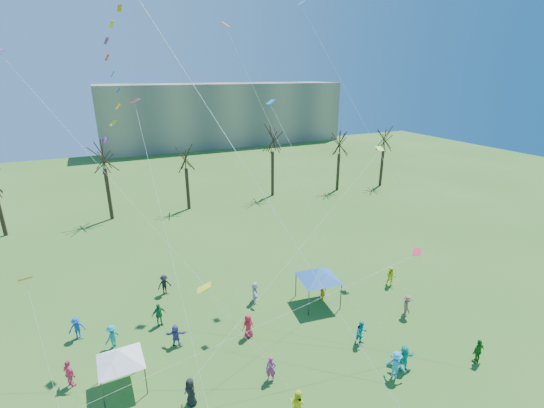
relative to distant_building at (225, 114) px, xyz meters
name	(u,v)px	position (x,y,z in m)	size (l,w,h in m)	color
distant_building	(225,114)	(0.00, 0.00, 0.00)	(60.00, 14.00, 15.00)	gray
bare_tree_row	(193,159)	(-19.47, -45.75, -0.59)	(69.17, 8.34, 10.48)	black
big_box_kite	(122,54)	(-29.17, -75.46, 10.90)	(5.94, 7.30, 25.82)	#EC4610
canopy_tent_white	(120,356)	(-31.23, -74.60, -5.26)	(3.52, 3.52, 2.64)	#3F3F44
canopy_tent_blue	(319,273)	(-16.26, -71.97, -4.85)	(4.14, 4.14, 3.13)	#3F3F44
festival_crowd	(254,338)	(-22.97, -74.85, -6.63)	(25.89, 17.20, 1.86)	#B02716
small_kites_aloft	(246,152)	(-21.85, -71.27, 5.17)	(27.66, 16.51, 32.77)	#DF5D0B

